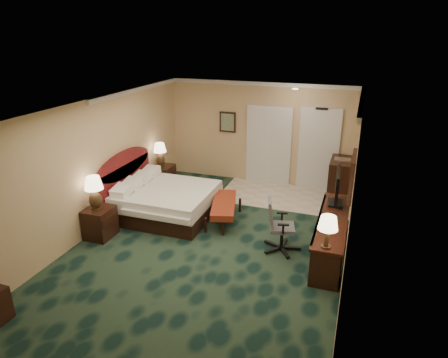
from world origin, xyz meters
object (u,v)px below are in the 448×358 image
(lamp_far, at_px, (160,155))
(bed, at_px, (167,202))
(nightstand_far, at_px, (163,177))
(minibar, at_px, (340,180))
(desk_chair, at_px, (282,225))
(lamp_near, at_px, (95,193))
(bed_bench, at_px, (224,212))
(tv, at_px, (337,188))
(nightstand_near, at_px, (100,223))
(desk, at_px, (331,236))

(lamp_far, bearing_deg, bed, -57.63)
(nightstand_far, distance_m, minibar, 4.49)
(bed, relative_size, desk_chair, 1.93)
(lamp_near, distance_m, lamp_far, 2.72)
(nightstand_far, xyz_separation_m, bed_bench, (2.13, -1.27, -0.08))
(lamp_far, xyz_separation_m, bed_bench, (2.17, -1.26, -0.70))
(bed, relative_size, minibar, 1.96)
(desk_chair, bearing_deg, bed, 152.36)
(bed, distance_m, nightstand_far, 1.60)
(minibar, bearing_deg, lamp_near, -141.26)
(tv, distance_m, minibar, 2.07)
(nightstand_near, height_order, desk_chair, desk_chair)
(lamp_near, xyz_separation_m, bed_bench, (2.16, 1.47, -0.73))
(lamp_near, bearing_deg, nightstand_near, 20.21)
(tv, distance_m, desk_chair, 1.34)
(nightstand_far, bearing_deg, minibar, 10.68)
(nightstand_far, bearing_deg, desk, -22.48)
(desk_chair, bearing_deg, lamp_far, 136.64)
(minibar, bearing_deg, nightstand_near, -141.15)
(bed_bench, distance_m, desk_chair, 1.64)
(desk, xyz_separation_m, tv, (-0.01, 0.68, 0.70))
(nightstand_far, distance_m, desk, 4.81)
(lamp_far, distance_m, minibar, 4.55)
(nightstand_far, bearing_deg, bed, -59.01)
(lamp_far, relative_size, tv, 0.69)
(desk_chair, bearing_deg, nightstand_near, 176.98)
(desk, bearing_deg, bed_bench, 166.20)
(nightstand_far, distance_m, tv, 4.64)
(bed_bench, xyz_separation_m, desk, (2.31, -0.57, 0.12))
(nightstand_far, relative_size, lamp_far, 1.03)
(bed, height_order, tv, tv)
(nightstand_far, bearing_deg, lamp_far, -164.15)
(nightstand_far, height_order, tv, tv)
(bed, relative_size, tv, 2.24)
(nightstand_far, relative_size, desk_chair, 0.61)
(desk_chair, bearing_deg, tv, 30.84)
(nightstand_near, relative_size, desk_chair, 0.60)
(nightstand_near, relative_size, lamp_near, 0.92)
(nightstand_near, relative_size, lamp_far, 1.01)
(nightstand_near, bearing_deg, minibar, 38.85)
(bed, xyz_separation_m, tv, (3.61, 0.21, 0.74))
(lamp_far, relative_size, bed_bench, 0.44)
(tv, bearing_deg, bed, 179.77)
(tv, bearing_deg, nightstand_near, -164.10)
(lamp_near, relative_size, lamp_far, 1.11)
(bed_bench, bearing_deg, lamp_near, -161.65)
(lamp_near, xyz_separation_m, minibar, (4.45, 3.57, -0.45))
(nightstand_near, bearing_deg, lamp_far, 90.73)
(bed_bench, bearing_deg, nightstand_far, 133.44)
(nightstand_near, bearing_deg, desk, 11.27)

